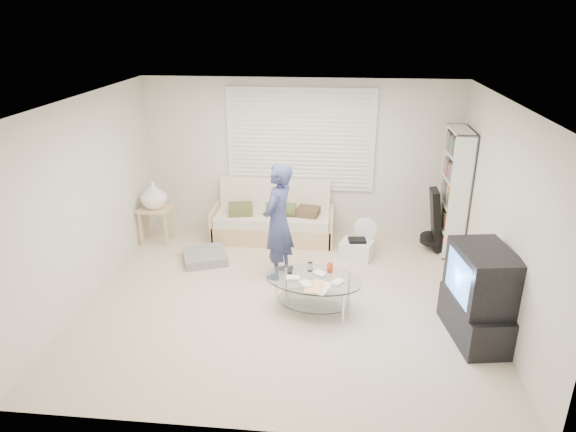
# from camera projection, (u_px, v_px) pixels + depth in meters

# --- Properties ---
(ground) EXTENTS (5.00, 5.00, 0.00)m
(ground) POSITION_uv_depth(u_px,v_px,m) (286.00, 298.00, 6.57)
(ground) COLOR tan
(ground) RESTS_ON ground
(room_shell) EXTENTS (5.02, 4.52, 2.51)m
(room_shell) POSITION_uv_depth(u_px,v_px,m) (290.00, 165.00, 6.41)
(room_shell) COLOR beige
(room_shell) RESTS_ON ground
(window_blinds) EXTENTS (2.32, 0.08, 1.62)m
(window_blinds) POSITION_uv_depth(u_px,v_px,m) (301.00, 140.00, 8.03)
(window_blinds) COLOR silver
(window_blinds) RESTS_ON ground
(futon_sofa) EXTENTS (1.92, 0.77, 0.94)m
(futon_sofa) POSITION_uv_depth(u_px,v_px,m) (273.00, 220.00, 8.23)
(futon_sofa) COLOR tan
(futon_sofa) RESTS_ON ground
(grey_floor_pillow) EXTENTS (0.78, 0.78, 0.14)m
(grey_floor_pillow) POSITION_uv_depth(u_px,v_px,m) (205.00, 256.00, 7.55)
(grey_floor_pillow) COLOR slate
(grey_floor_pillow) RESTS_ON ground
(side_table) EXTENTS (0.51, 0.41, 1.00)m
(side_table) POSITION_uv_depth(u_px,v_px,m) (154.00, 198.00, 7.94)
(side_table) COLOR tan
(side_table) RESTS_ON ground
(bookshelf) EXTENTS (0.30, 0.79, 1.88)m
(bookshelf) POSITION_uv_depth(u_px,v_px,m) (454.00, 192.00, 7.60)
(bookshelf) COLOR white
(bookshelf) RESTS_ON ground
(guitar_case) EXTENTS (0.34, 0.35, 0.96)m
(guitar_case) POSITION_uv_depth(u_px,v_px,m) (435.00, 224.00, 7.76)
(guitar_case) COLOR black
(guitar_case) RESTS_ON ground
(floor_fan) EXTENTS (0.35, 0.23, 0.57)m
(floor_fan) POSITION_uv_depth(u_px,v_px,m) (365.00, 232.00, 7.72)
(floor_fan) COLOR white
(floor_fan) RESTS_ON ground
(storage_bin) EXTENTS (0.52, 0.44, 0.31)m
(storage_bin) POSITION_uv_depth(u_px,v_px,m) (357.00, 249.00, 7.60)
(storage_bin) COLOR white
(storage_bin) RESTS_ON ground
(tv_unit) EXTENTS (0.68, 1.06, 1.07)m
(tv_unit) POSITION_uv_depth(u_px,v_px,m) (479.00, 295.00, 5.63)
(tv_unit) COLOR black
(tv_unit) RESTS_ON ground
(coffee_table) EXTENTS (1.27, 0.92, 0.56)m
(coffee_table) POSITION_uv_depth(u_px,v_px,m) (314.00, 285.00, 6.19)
(coffee_table) COLOR silver
(coffee_table) RESTS_ON ground
(standing_person) EXTENTS (0.56, 0.68, 1.61)m
(standing_person) POSITION_uv_depth(u_px,v_px,m) (278.00, 222.00, 6.85)
(standing_person) COLOR navy
(standing_person) RESTS_ON ground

